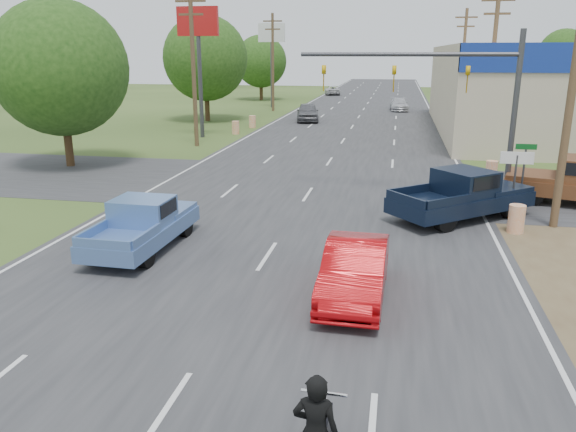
% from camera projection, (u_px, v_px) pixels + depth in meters
% --- Properties ---
extents(ground, '(200.00, 200.00, 0.00)m').
position_uv_depth(ground, '(164.00, 413.00, 9.83)').
color(ground, '#31451B').
rests_on(ground, ground).
extents(main_road, '(15.00, 180.00, 0.02)m').
position_uv_depth(main_road, '(352.00, 127.00, 47.52)').
color(main_road, '#2D2D30').
rests_on(main_road, ground).
extents(cross_road, '(120.00, 10.00, 0.02)m').
position_uv_depth(cross_road, '(314.00, 185.00, 26.79)').
color(cross_road, '#2D2D30').
rests_on(cross_road, ground).
extents(utility_pole_1, '(2.00, 0.28, 10.00)m').
position_uv_depth(utility_pole_1, '(574.00, 76.00, 18.86)').
color(utility_pole_1, '#4C3823').
rests_on(utility_pole_1, ground).
extents(utility_pole_2, '(2.00, 0.28, 10.00)m').
position_uv_depth(utility_pole_2, '(492.00, 65.00, 35.82)').
color(utility_pole_2, '#4C3823').
rests_on(utility_pole_2, ground).
extents(utility_pole_3, '(2.00, 0.28, 10.00)m').
position_uv_depth(utility_pole_3, '(463.00, 61.00, 52.78)').
color(utility_pole_3, '#4C3823').
rests_on(utility_pole_3, ground).
extents(utility_pole_5, '(2.00, 0.28, 10.00)m').
position_uv_depth(utility_pole_5, '(193.00, 65.00, 36.46)').
color(utility_pole_5, '#4C3823').
rests_on(utility_pole_5, ground).
extents(utility_pole_6, '(2.00, 0.28, 10.00)m').
position_uv_depth(utility_pole_6, '(273.00, 60.00, 59.08)').
color(utility_pole_6, '#4C3823').
rests_on(utility_pole_6, ground).
extents(tree_0, '(7.14, 7.14, 8.84)m').
position_uv_depth(tree_0, '(60.00, 68.00, 29.76)').
color(tree_0, '#422D19').
rests_on(tree_0, ground).
extents(tree_1, '(7.56, 7.56, 9.36)m').
position_uv_depth(tree_1, '(205.00, 58.00, 50.32)').
color(tree_1, '#422D19').
rests_on(tree_1, ground).
extents(tree_2, '(6.72, 6.72, 8.32)m').
position_uv_depth(tree_2, '(261.00, 61.00, 73.23)').
color(tree_2, '#422D19').
rests_on(tree_2, ground).
extents(tree_4, '(9.24, 9.24, 11.44)m').
position_uv_depth(tree_4, '(23.00, 48.00, 88.65)').
color(tree_4, '#422D19').
rests_on(tree_4, ground).
extents(tree_5, '(7.98, 7.98, 9.88)m').
position_uv_depth(tree_5, '(563.00, 54.00, 92.23)').
color(tree_5, '#422D19').
rests_on(tree_5, ground).
extents(tree_6, '(8.82, 8.82, 10.92)m').
position_uv_depth(tree_6, '(214.00, 50.00, 103.01)').
color(tree_6, '#422D19').
rests_on(tree_6, ground).
extents(barrel_0, '(0.56, 0.56, 1.00)m').
position_uv_depth(barrel_0, '(516.00, 219.00, 19.54)').
color(barrel_0, orange).
rests_on(barrel_0, ground).
extents(barrel_1, '(0.56, 0.56, 1.00)m').
position_uv_depth(barrel_1, '(491.00, 171.00, 27.48)').
color(barrel_1, orange).
rests_on(barrel_1, ground).
extents(barrel_2, '(0.56, 0.56, 1.00)m').
position_uv_depth(barrel_2, '(236.00, 128.00, 43.29)').
color(barrel_2, orange).
rests_on(barrel_2, ground).
extents(barrel_3, '(0.56, 0.56, 1.00)m').
position_uv_depth(barrel_3, '(252.00, 122.00, 47.00)').
color(barrel_3, orange).
rests_on(barrel_3, ground).
extents(pole_sign_left_near, '(3.00, 0.35, 9.20)m').
position_uv_depth(pole_sign_left_near, '(198.00, 36.00, 39.90)').
color(pole_sign_left_near, '#3F3F44').
rests_on(pole_sign_left_near, ground).
extents(pole_sign_left_far, '(3.00, 0.35, 9.20)m').
position_uv_depth(pole_sign_left_far, '(272.00, 42.00, 62.51)').
color(pole_sign_left_far, '#3F3F44').
rests_on(pole_sign_left_far, ground).
extents(lane_sign, '(1.20, 0.08, 2.52)m').
position_uv_depth(lane_sign, '(516.00, 168.00, 20.99)').
color(lane_sign, '#3F3F44').
rests_on(lane_sign, ground).
extents(street_name_sign, '(0.80, 0.08, 2.61)m').
position_uv_depth(street_name_sign, '(524.00, 169.00, 22.38)').
color(street_name_sign, '#3F3F44').
rests_on(street_name_sign, ground).
extents(signal_mast, '(9.12, 0.40, 7.00)m').
position_uv_depth(signal_mast, '(450.00, 84.00, 23.44)').
color(signal_mast, '#3F3F44').
rests_on(signal_mast, ground).
extents(red_convertible, '(1.63, 4.45, 1.46)m').
position_uv_depth(red_convertible, '(355.00, 270.00, 14.31)').
color(red_convertible, '#AB070B').
rests_on(red_convertible, ground).
extents(blue_pickup, '(2.03, 5.03, 1.65)m').
position_uv_depth(blue_pickup, '(144.00, 223.00, 17.93)').
color(blue_pickup, black).
rests_on(blue_pickup, ground).
extents(navy_pickup, '(5.71, 5.35, 1.88)m').
position_uv_depth(navy_pickup, '(464.00, 194.00, 21.12)').
color(navy_pickup, black).
rests_on(navy_pickup, ground).
extents(distant_car_grey, '(2.70, 5.08, 1.65)m').
position_uv_depth(distant_car_grey, '(308.00, 112.00, 51.24)').
color(distant_car_grey, '#5A5A5F').
rests_on(distant_car_grey, ground).
extents(distant_car_silver, '(2.12, 4.63, 1.31)m').
position_uv_depth(distant_car_silver, '(399.00, 105.00, 60.65)').
color(distant_car_silver, '#BCBCC2').
rests_on(distant_car_silver, ground).
extents(distant_car_white, '(2.87, 4.88, 1.27)m').
position_uv_depth(distant_car_white, '(332.00, 91.00, 83.31)').
color(distant_car_white, '#BCBCBC').
rests_on(distant_car_white, ground).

